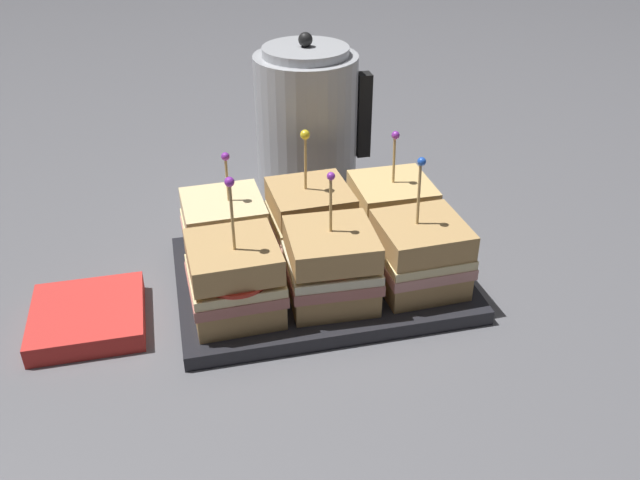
# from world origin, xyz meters

# --- Properties ---
(ground_plane) EXTENTS (6.00, 6.00, 0.00)m
(ground_plane) POSITION_xyz_m (0.00, 0.00, 0.00)
(ground_plane) COLOR slate
(serving_platter) EXTENTS (0.34, 0.25, 0.02)m
(serving_platter) POSITION_xyz_m (0.00, 0.00, 0.01)
(serving_platter) COLOR #232328
(serving_platter) RESTS_ON ground_plane
(sandwich_front_left) EXTENTS (0.10, 0.10, 0.17)m
(sandwich_front_left) POSITION_xyz_m (-0.11, -0.05, 0.06)
(sandwich_front_left) COLOR tan
(sandwich_front_left) RESTS_ON serving_platter
(sandwich_front_center) EXTENTS (0.10, 0.10, 0.16)m
(sandwich_front_center) POSITION_xyz_m (-0.00, -0.05, 0.06)
(sandwich_front_center) COLOR tan
(sandwich_front_center) RESTS_ON serving_platter
(sandwich_front_right) EXTENTS (0.10, 0.10, 0.16)m
(sandwich_front_right) POSITION_xyz_m (0.11, -0.05, 0.06)
(sandwich_front_right) COLOR tan
(sandwich_front_right) RESTS_ON serving_platter
(sandwich_back_left) EXTENTS (0.10, 0.10, 0.14)m
(sandwich_back_left) POSITION_xyz_m (-0.11, 0.06, 0.06)
(sandwich_back_left) COLOR beige
(sandwich_back_left) RESTS_ON serving_platter
(sandwich_back_center) EXTENTS (0.10, 0.10, 0.16)m
(sandwich_back_center) POSITION_xyz_m (-0.00, 0.05, 0.06)
(sandwich_back_center) COLOR tan
(sandwich_back_center) RESTS_ON serving_platter
(sandwich_back_right) EXTENTS (0.10, 0.10, 0.15)m
(sandwich_back_right) POSITION_xyz_m (0.11, 0.06, 0.06)
(sandwich_back_right) COLOR tan
(sandwich_back_right) RESTS_ON serving_platter
(kettle_steel) EXTENTS (0.17, 0.15, 0.24)m
(kettle_steel) POSITION_xyz_m (0.04, 0.25, 0.11)
(kettle_steel) COLOR #B7BABF
(kettle_steel) RESTS_ON ground_plane
(napkin_stack) EXTENTS (0.12, 0.12, 0.02)m
(napkin_stack) POSITION_xyz_m (-0.27, -0.02, 0.01)
(napkin_stack) COLOR red
(napkin_stack) RESTS_ON ground_plane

